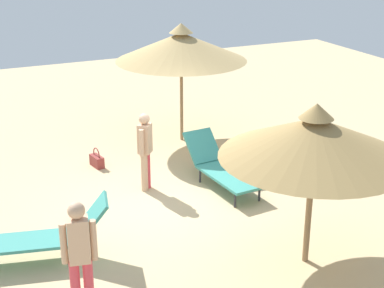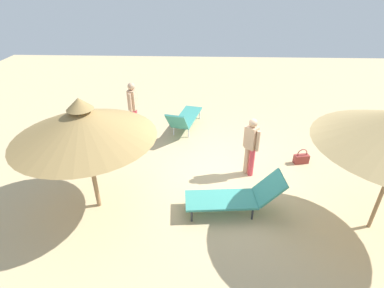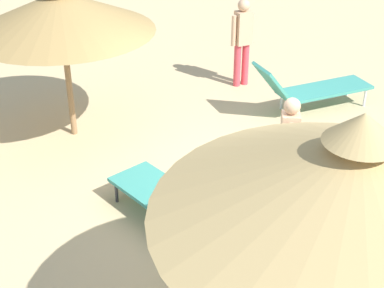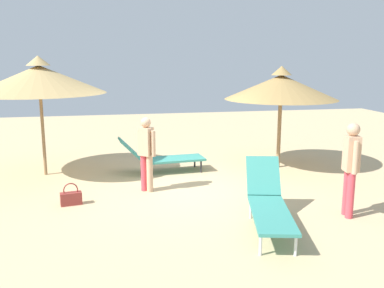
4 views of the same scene
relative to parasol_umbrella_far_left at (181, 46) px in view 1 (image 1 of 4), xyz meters
name	(u,v)px [view 1 (image 1 of 4)]	position (x,y,z in m)	size (l,w,h in m)	color
ground	(169,204)	(1.55, 2.94, -2.28)	(24.00, 24.00, 0.10)	tan
parasol_umbrella_far_left	(181,46)	(0.00, 0.00, 0.00)	(2.98, 2.98, 2.75)	olive
parasol_umbrella_back	(315,138)	(0.41, 5.64, -0.22)	(2.74, 2.74, 2.51)	olive
lounge_chair_front	(220,167)	(0.36, 2.67, -1.83)	(0.81, 2.07, 0.87)	teal
lounge_chair_near_right	(43,235)	(4.03, 3.97, -1.80)	(2.22, 1.06, 0.97)	teal
person_standing_near_left	(145,148)	(1.73, 2.23, -1.37)	(0.33, 0.35, 1.54)	#D83F4C
person_standing_edge	(80,253)	(3.83, 5.51, -1.30)	(0.45, 0.27, 1.64)	#D83F4C
handbag	(97,160)	(2.29, 0.75, -2.09)	(0.23, 0.41, 0.42)	maroon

